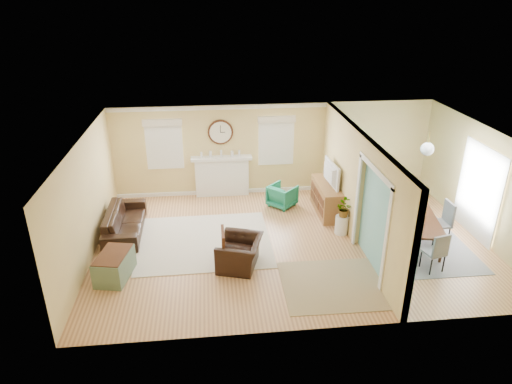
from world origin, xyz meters
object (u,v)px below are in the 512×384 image
at_px(sofa, 125,221).
at_px(eames_chair, 240,253).
at_px(dining_table, 415,231).
at_px(green_chair, 282,196).
at_px(credenza, 327,198).

height_order(sofa, eames_chair, eames_chair).
distance_m(eames_chair, dining_table, 4.15).
height_order(eames_chair, green_chair, eames_chair).
xyz_separation_m(eames_chair, credenza, (2.47, 2.34, 0.08)).
xyz_separation_m(eames_chair, dining_table, (4.11, 0.54, -0.00)).
xyz_separation_m(sofa, dining_table, (6.78, -1.21, 0.01)).
xyz_separation_m(credenza, dining_table, (1.64, -1.80, -0.08)).
bearing_deg(dining_table, green_chair, 61.00).
relative_size(eames_chair, credenza, 0.63).
bearing_deg(credenza, green_chair, 155.64).
relative_size(green_chair, dining_table, 0.37).
distance_m(sofa, dining_table, 6.89).
bearing_deg(green_chair, eames_chair, 109.07).
bearing_deg(eames_chair, sofa, -106.26).
distance_m(credenza, dining_table, 2.44).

